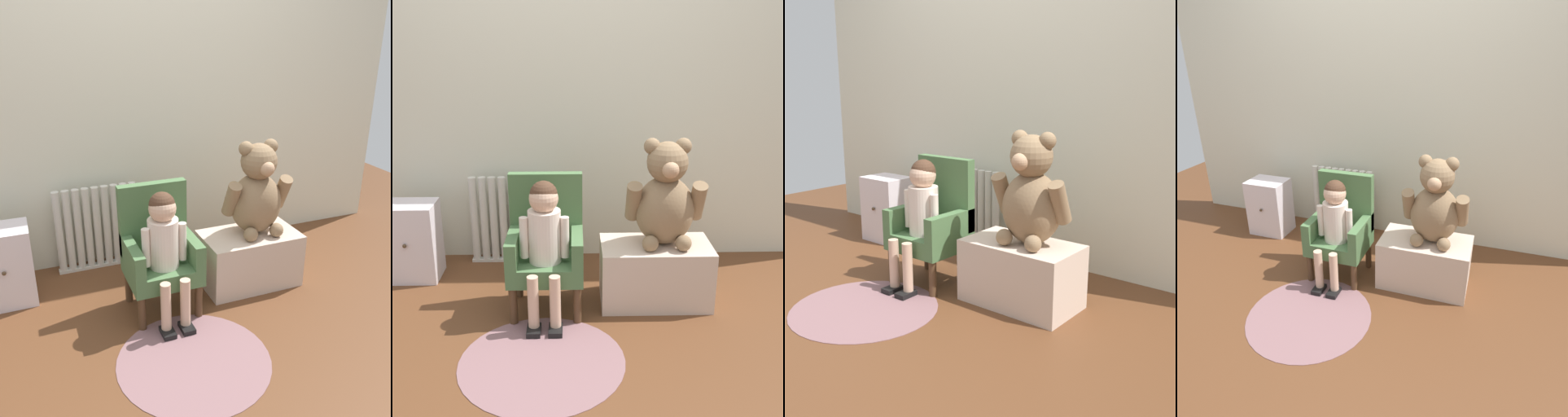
# 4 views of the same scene
# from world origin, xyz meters

# --- Properties ---
(ground_plane) EXTENTS (6.00, 6.00, 0.00)m
(ground_plane) POSITION_xyz_m (0.00, 0.00, 0.00)
(ground_plane) COLOR brown
(back_wall) EXTENTS (3.80, 0.05, 2.40)m
(back_wall) POSITION_xyz_m (0.00, 1.18, 1.20)
(back_wall) COLOR beige
(back_wall) RESTS_ON ground_plane
(radiator) EXTENTS (0.56, 0.05, 0.58)m
(radiator) POSITION_xyz_m (-0.37, 1.05, 0.29)
(radiator) COLOR beige
(radiator) RESTS_ON ground_plane
(small_dresser) EXTENTS (0.32, 0.27, 0.48)m
(small_dresser) POSITION_xyz_m (-0.97, 0.83, 0.24)
(small_dresser) COLOR silver
(small_dresser) RESTS_ON ground_plane
(child_armchair) EXTENTS (0.40, 0.36, 0.73)m
(child_armchair) POSITION_xyz_m (-0.13, 0.46, 0.35)
(child_armchair) COLOR #486C40
(child_armchair) RESTS_ON ground_plane
(child_figure) EXTENTS (0.25, 0.35, 0.74)m
(child_figure) POSITION_xyz_m (-0.13, 0.35, 0.48)
(child_figure) COLOR silver
(child_figure) RESTS_ON ground_plane
(low_bench) EXTENTS (0.60, 0.35, 0.34)m
(low_bench) POSITION_xyz_m (0.47, 0.49, 0.17)
(low_bench) COLOR beige
(low_bench) RESTS_ON ground_plane
(large_teddy_bear) EXTENTS (0.43, 0.30, 0.58)m
(large_teddy_bear) POSITION_xyz_m (0.51, 0.51, 0.60)
(large_teddy_bear) COLOR #896C4C
(large_teddy_bear) RESTS_ON low_bench
(floor_rug) EXTENTS (0.77, 0.77, 0.01)m
(floor_rug) POSITION_xyz_m (-0.13, -0.08, 0.00)
(floor_rug) COLOR #7F5A5D
(floor_rug) RESTS_ON ground_plane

